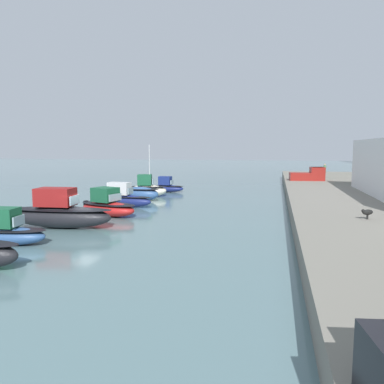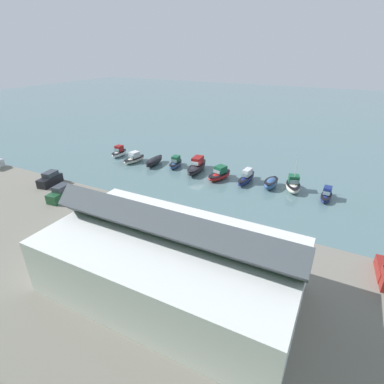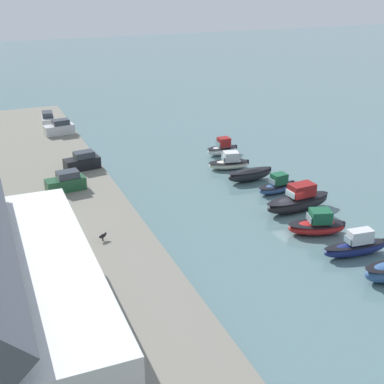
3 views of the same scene
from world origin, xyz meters
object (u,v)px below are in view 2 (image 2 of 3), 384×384
Objects in this scene: moored_boat_0 at (326,195)px; moored_boat_9 at (119,152)px; moored_boat_5 at (197,167)px; moored_boat_2 at (271,183)px; moored_boat_3 at (246,178)px; moored_boat_6 at (176,163)px; moored_boat_1 at (293,185)px; moored_boat_8 at (134,159)px; moored_boat_7 at (154,161)px; moored_boat_4 at (220,174)px; dog_on_quay at (135,214)px; parked_car_0 at (61,194)px; parked_car_2 at (50,179)px.

moored_boat_9 is at bearing 1.04° from moored_boat_0.
moored_boat_0 is 0.60× the size of moored_boat_5.
moored_boat_0 reaches higher than moored_boat_2.
moored_boat_3 is 1.29× the size of moored_boat_6.
moored_boat_8 is at bearing -13.74° from moored_boat_1.
moored_boat_7 is at bearing -14.34° from moored_boat_1.
moored_boat_4 reaches higher than moored_boat_7.
dog_on_quay is at bearing 62.12° from moored_boat_2.
moored_boat_7 is 10.19m from moored_boat_9.
dog_on_quay is (-10.77, 20.56, 0.95)m from moored_boat_7.
moored_boat_5 is (10.16, -0.47, 0.21)m from moored_boat_3.
moored_boat_8 reaches higher than dog_on_quay.
moored_boat_5 is (18.23, -0.21, 0.10)m from moored_boat_1.
moored_boat_6 is at bearing 1.88° from moored_boat_3.
parked_car_0 is at bearing 44.25° from moored_boat_2.
moored_boat_2 is 0.76× the size of moored_boat_7.
moored_boat_7 is 20.25m from parked_car_2.
moored_boat_4 is 1.39× the size of parked_car_0.
moored_boat_3 reaches higher than moored_boat_2.
moored_boat_9 reaches higher than moored_boat_0.
moored_boat_8 is at bearing 3.13° from moored_boat_0.
moored_boat_9 reaches higher than moored_boat_7.
parked_car_2 reaches higher than moored_boat_0.
moored_boat_6 is 23.62m from parked_car_0.
moored_boat_3 is at bearing -153.56° from moored_boat_4.
moored_boat_2 is 1.04× the size of parked_car_2.
parked_car_0 reaches higher than dog_on_quay.
moored_boat_5 is at bearing -163.50° from moored_boat_8.
moored_boat_7 is at bearing 6.00° from moored_boat_3.
moored_boat_7 is at bearing 15.12° from moored_boat_4.
moored_boat_1 is 23.30m from moored_boat_6.
parked_car_0 is at bearing 144.84° from parked_car_2.
moored_boat_5 is at bearing -141.32° from parked_car_2.
moored_boat_4 is (12.96, 1.05, -0.11)m from moored_boat_1.
moored_boat_8 is 25.45m from dog_on_quay.
moored_boat_9 reaches higher than moored_boat_8.
moored_boat_8 is 1.25× the size of moored_boat_9.
dog_on_quay is (22.35, 20.13, 1.02)m from moored_boat_0.
moored_boat_2 is at bearing -7.12° from moored_boat_1.
moored_boat_7 is 23.23m from dog_on_quay.
moored_boat_8 is at bearing 2.12° from moored_boat_7.
parked_car_2 reaches higher than moored_boat_3.
moored_boat_9 is (37.87, -0.67, -0.13)m from moored_boat_1.
parked_car_0 is (35.38, 21.03, 1.48)m from moored_boat_0.
moored_boat_1 is at bearing -158.06° from moored_boat_4.
moored_boat_3 reaches higher than moored_boat_8.
moored_boat_1 is 1.43× the size of parked_car_0.
moored_boat_3 is 1.07× the size of moored_boat_4.
parked_car_0 is at bearing 20.84° from moored_boat_1.
moored_boat_1 is 1.11× the size of moored_boat_8.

